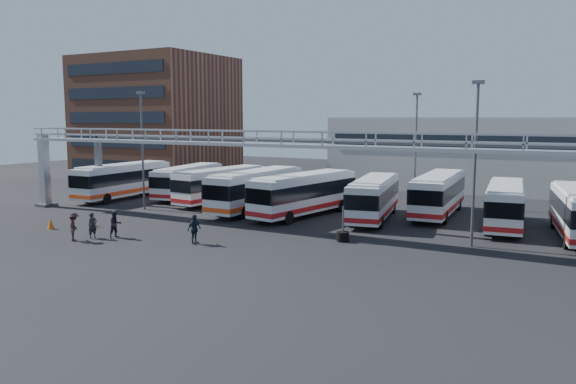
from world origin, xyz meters
The scene contains 22 objects.
ground centered at (0.00, 0.00, 0.00)m, with size 140.00×140.00×0.00m, color black.
gantry centered at (0.00, 5.87, 5.51)m, with size 51.40×5.15×7.10m.
apartment_building centered at (-34.00, 30.00, 8.00)m, with size 18.00×15.00×16.00m, color brown.
warehouse centered at (12.00, 38.00, 4.00)m, with size 42.00×14.00×8.00m, color #9E9E99.
light_pole_left centered at (-16.00, 8.00, 5.73)m, with size 0.70×0.35×10.21m.
light_pole_mid centered at (12.00, 7.00, 5.73)m, with size 0.70×0.35×10.21m.
light_pole_back centered at (4.00, 22.00, 5.73)m, with size 0.70×0.35×10.21m.
bus_0 centered at (-22.41, 11.99, 1.91)m, with size 3.15×11.50×3.46m.
bus_1 centered at (-17.27, 15.73, 1.76)m, with size 4.08×10.72×3.18m.
bus_2 centered at (-12.18, 14.28, 1.81)m, with size 3.51×10.97×3.27m.
bus_3 centered at (-6.85, 11.88, 1.95)m, with size 2.83×11.62×3.52m.
bus_4 centered at (-2.13, 11.70, 1.93)m, with size 4.47×11.74×3.48m.
bus_5 centered at (3.38, 12.93, 1.82)m, with size 4.47×11.10×3.29m.
bus_6 centered at (7.40, 17.10, 1.90)m, with size 3.39×11.46×3.44m.
bus_7 centered at (12.92, 14.41, 1.79)m, with size 3.67×10.87×3.24m.
pedestrian_a centered at (-10.61, -2.65, 0.87)m, with size 0.64×0.42×1.75m, color #202129.
pedestrian_b centered at (-9.43, -1.77, 0.90)m, with size 0.87×0.68×1.79m, color black.
pedestrian_c centered at (-11.06, -3.79, 0.94)m, with size 1.22×0.70×1.88m, color #322122.
pedestrian_d centered at (-3.62, -0.73, 0.95)m, with size 1.11×0.46×1.89m, color #19242E.
cone_left centered at (-15.74, -1.88, 0.39)m, with size 0.49×0.49×0.78m, color #CF5A0B.
cone_right centered at (-13.73, 0.25, 0.36)m, with size 0.46×0.46×0.73m, color #CF5A0B.
tire_stack centered at (4.38, 4.50, 0.39)m, with size 0.81×0.81×2.32m.
Camera 1 is at (18.45, -28.52, 7.99)m, focal length 35.00 mm.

